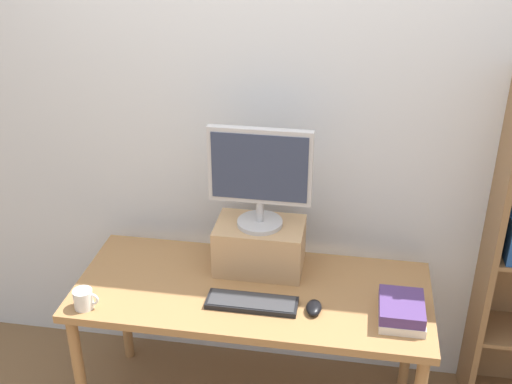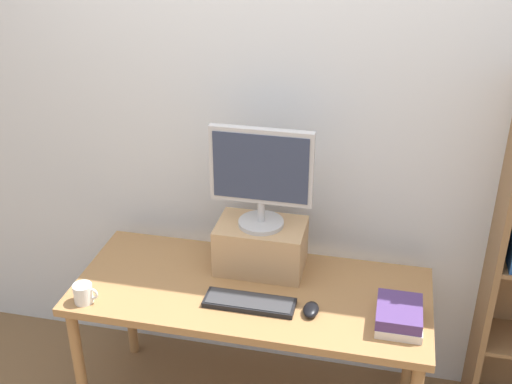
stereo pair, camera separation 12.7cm
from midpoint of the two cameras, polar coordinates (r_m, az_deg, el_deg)
back_wall at (r=2.93m, az=2.82°, el=5.94°), size 7.00×0.08×2.60m
desk at (r=2.85m, az=0.88°, el=-9.76°), size 1.54×0.65×0.72m
riser_box at (r=2.89m, az=1.71°, el=-4.84°), size 0.39×0.25×0.22m
computer_monitor at (r=2.71m, az=1.81°, el=1.59°), size 0.44×0.20×0.45m
keyboard at (r=2.71m, az=0.79°, el=-9.81°), size 0.38×0.12×0.02m
computer_mouse at (r=2.67m, az=6.30°, el=-10.37°), size 0.06×0.10×0.04m
book_stack at (r=2.66m, az=13.98°, el=-10.64°), size 0.18×0.22×0.08m
coffee_mug at (r=2.78m, az=-13.80°, el=-8.77°), size 0.11×0.08×0.08m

